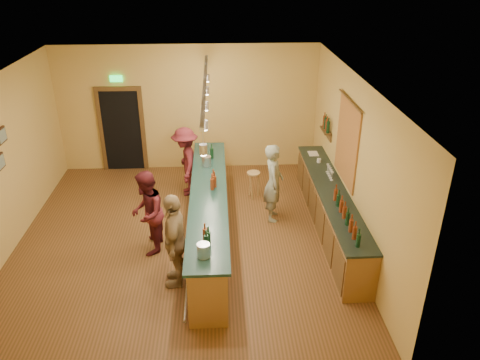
{
  "coord_description": "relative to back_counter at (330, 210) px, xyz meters",
  "views": [
    {
      "loc": [
        0.73,
        -7.92,
        5.18
      ],
      "look_at": [
        1.14,
        0.2,
        1.19
      ],
      "focal_mm": 35.0,
      "sensor_mm": 36.0,
      "label": 1
    }
  ],
  "objects": [
    {
      "name": "bar_stool",
      "position": [
        -1.44,
        1.53,
        -0.0
      ],
      "size": [
        0.31,
        0.31,
        0.63
      ],
      "rotation": [
        0.0,
        0.0,
        -0.08
      ],
      "color": "#AE824E",
      "rests_on": "floor"
    },
    {
      "name": "wall_left",
      "position": [
        -6.22,
        -0.18,
        1.11
      ],
      "size": [
        0.02,
        7.0,
        3.2
      ],
      "primitive_type": "cube",
      "color": "gold",
      "rests_on": "floor"
    },
    {
      "name": "ceiling",
      "position": [
        -2.97,
        -0.18,
        2.71
      ],
      "size": [
        6.5,
        7.0,
        0.02
      ],
      "primitive_type": "cube",
      "color": "silver",
      "rests_on": "wall_back"
    },
    {
      "name": "customer_a",
      "position": [
        -3.58,
        -0.53,
        0.33
      ],
      "size": [
        0.64,
        0.81,
        1.64
      ],
      "primitive_type": "imported",
      "rotation": [
        0.0,
        0.0,
        -1.6
      ],
      "color": "#59191E",
      "rests_on": "floor"
    },
    {
      "name": "floor",
      "position": [
        -2.97,
        -0.18,
        -0.49
      ],
      "size": [
        7.0,
        7.0,
        0.0
      ],
      "primitive_type": "plane",
      "color": "#523717",
      "rests_on": "ground"
    },
    {
      "name": "pendant_track",
      "position": [
        -2.44,
        -0.18,
        2.5
      ],
      "size": [
        0.11,
        4.6,
        0.5
      ],
      "color": "silver",
      "rests_on": "ceiling"
    },
    {
      "name": "wall_front",
      "position": [
        -2.97,
        -3.68,
        1.11
      ],
      "size": [
        6.5,
        0.02,
        3.2
      ],
      "primitive_type": "cube",
      "color": "gold",
      "rests_on": "floor"
    },
    {
      "name": "doorway",
      "position": [
        -4.67,
        3.3,
        0.64
      ],
      "size": [
        1.15,
        0.09,
        2.48
      ],
      "color": "black",
      "rests_on": "wall_back"
    },
    {
      "name": "bartender",
      "position": [
        -1.1,
        0.55,
        0.36
      ],
      "size": [
        0.45,
        0.65,
        1.69
      ],
      "primitive_type": "imported",
      "rotation": [
        0.0,
        0.0,
        1.49
      ],
      "color": "gray",
      "rests_on": "floor"
    },
    {
      "name": "bottle_shelf",
      "position": [
        0.2,
        1.72,
        1.18
      ],
      "size": [
        0.17,
        0.55,
        0.54
      ],
      "color": "#432F14",
      "rests_on": "wall_right"
    },
    {
      "name": "tapestry",
      "position": [
        0.26,
        0.22,
        1.36
      ],
      "size": [
        0.03,
        1.4,
        1.6
      ],
      "primitive_type": "cube",
      "color": "#A43B20",
      "rests_on": "wall_right"
    },
    {
      "name": "wall_right",
      "position": [
        0.28,
        -0.18,
        1.11
      ],
      "size": [
        0.02,
        7.0,
        3.2
      ],
      "primitive_type": "cube",
      "color": "gold",
      "rests_on": "floor"
    },
    {
      "name": "customer_c",
      "position": [
        -2.99,
        1.8,
        0.33
      ],
      "size": [
        0.73,
        1.12,
        1.63
      ],
      "primitive_type": "imported",
      "rotation": [
        0.0,
        0.0,
        -1.45
      ],
      "color": "#59191E",
      "rests_on": "floor"
    },
    {
      "name": "wall_back",
      "position": [
        -2.97,
        3.32,
        1.11
      ],
      "size": [
        6.5,
        0.02,
        3.2
      ],
      "primitive_type": "cube",
      "color": "gold",
      "rests_on": "floor"
    },
    {
      "name": "back_counter",
      "position": [
        0.0,
        0.0,
        0.0
      ],
      "size": [
        0.6,
        4.55,
        1.27
      ],
      "color": "brown",
      "rests_on": "floor"
    },
    {
      "name": "tasting_bar",
      "position": [
        -2.44,
        -0.18,
        0.12
      ],
      "size": [
        0.73,
        5.1,
        1.38
      ],
      "color": "brown",
      "rests_on": "floor"
    },
    {
      "name": "customer_b",
      "position": [
        -2.99,
        -1.51,
        0.37
      ],
      "size": [
        0.45,
        1.02,
        1.71
      ],
      "primitive_type": "imported",
      "rotation": [
        0.0,
        0.0,
        -1.61
      ],
      "color": "#997A51",
      "rests_on": "floor"
    }
  ]
}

